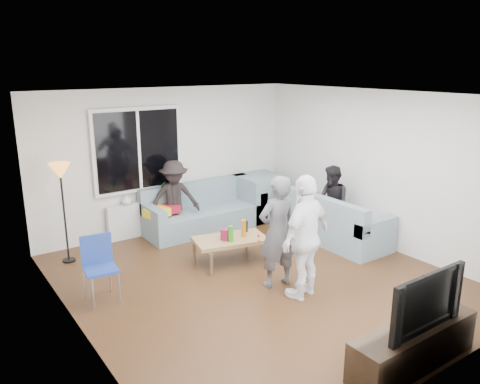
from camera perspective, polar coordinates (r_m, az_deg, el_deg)
floor at (r=6.94m, az=2.20°, el=-10.58°), size 5.00×5.50×0.04m
ceiling at (r=6.26m, az=2.45°, el=11.75°), size 5.00×5.50×0.04m
wall_back at (r=8.78m, az=-8.71°, el=3.90°), size 5.00×0.04×2.60m
wall_front at (r=4.70m, az=23.40°, el=-7.29°), size 5.00×0.04×2.60m
wall_left at (r=5.40m, az=-19.57°, el=-4.03°), size 0.04×5.50×2.60m
wall_right at (r=8.21m, az=16.49°, el=2.66°), size 0.04×5.50×2.60m
window_frame at (r=8.42m, az=-12.20°, el=4.98°), size 1.62×0.06×1.47m
window_glass at (r=8.38m, az=-12.09°, el=4.94°), size 1.50×0.02×1.35m
window_mullion at (r=8.37m, az=-12.07°, el=4.93°), size 0.05×0.03×1.35m
radiator at (r=8.68m, az=-11.64°, el=-3.13°), size 1.30×0.12×0.62m
potted_plant at (r=8.67m, az=-9.45°, el=0.19°), size 0.19×0.16×0.32m
vase at (r=8.43m, az=-13.51°, el=-0.95°), size 0.17×0.17×0.18m
sofa_back_section at (r=8.78m, az=-4.24°, el=-1.85°), size 2.30×0.85×0.85m
sofa_right_section at (r=8.37m, az=11.27°, el=-2.97°), size 2.00×0.85×0.85m
sofa_corner at (r=9.48m, az=2.49°, el=-0.53°), size 0.85×0.85×0.85m
cushion_yellow at (r=8.31m, az=-10.00°, el=-2.44°), size 0.44×0.39×0.14m
cushion_red at (r=8.48m, az=-8.60°, el=-2.00°), size 0.38×0.33×0.13m
coffee_table at (r=7.39m, az=-1.20°, el=-7.01°), size 1.21×0.84×0.40m
pitcher at (r=7.23m, az=-1.71°, el=-5.11°), size 0.17×0.17×0.17m
side_chair at (r=6.42m, az=-16.44°, el=-9.03°), size 0.44×0.44×0.86m
floor_lamp at (r=7.71m, az=-20.42°, el=-2.48°), size 0.32×0.32×1.56m
player_left at (r=6.46m, az=4.54°, el=-4.81°), size 0.62×0.45×1.58m
player_right at (r=6.20m, az=7.91°, el=-5.40°), size 1.04×0.65×1.66m
spectator_right at (r=8.35m, az=11.00°, el=-1.34°), size 0.65×0.75×1.31m
spectator_back at (r=8.45m, az=-7.90°, el=-0.79°), size 1.00×0.76×1.37m
tv_console at (r=5.37m, az=20.16°, el=-16.95°), size 1.60×0.40×0.44m
television at (r=5.12m, az=20.71°, el=-11.90°), size 1.07×0.14×0.62m
bottle_e at (r=7.56m, az=0.71°, el=-4.14°), size 0.07×0.07×0.18m
bottle_d at (r=7.33m, az=0.44°, el=-4.40°), size 0.07×0.07×0.27m
bottle_b at (r=7.14m, az=-1.11°, el=-5.07°), size 0.08×0.08×0.24m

